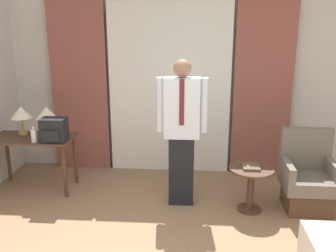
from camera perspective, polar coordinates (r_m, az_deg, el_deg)
wall_back at (r=5.63m, az=0.33°, el=6.77°), size 10.00×0.06×2.70m
curtain_sheer_center at (r=5.51m, az=0.24°, el=5.94°), size 1.78×0.06×2.58m
curtain_drape_left at (r=5.76m, az=-13.33°, el=5.95°), size 0.84×0.06×2.58m
curtain_drape_right at (r=5.58m, az=14.23°, el=5.59°), size 0.84×0.06×2.58m
desk at (r=5.32m, az=-19.86°, el=-2.81°), size 1.09×0.57×0.74m
table_lamp_left at (r=5.39m, az=-21.47°, el=1.82°), size 0.28×0.28×0.39m
table_lamp_right at (r=5.25m, az=-18.01°, el=1.79°), size 0.28×0.28×0.39m
bottle_near_edge at (r=5.04m, az=-19.74°, el=-1.39°), size 0.08×0.08×0.21m
backpack at (r=4.98m, az=-16.99°, el=-0.58°), size 0.31×0.26×0.30m
person at (r=4.49m, az=2.11°, el=-0.26°), size 0.62×0.21×1.81m
armchair at (r=4.90m, az=20.47°, el=-7.90°), size 0.62×0.58×0.97m
side_table at (r=4.63m, az=12.51°, el=-8.29°), size 0.53×0.53×0.55m
book at (r=4.55m, az=12.52°, el=-6.11°), size 0.20×0.22×0.03m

